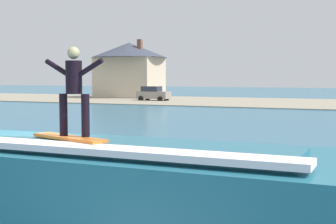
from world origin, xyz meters
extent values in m
plane|color=#2D627F|center=(0.00, 0.00, 0.00)|extent=(260.00, 260.00, 0.00)
cube|color=#24687E|center=(1.54, -0.06, 0.82)|extent=(10.62, 3.60, 1.63)
cube|color=#24687E|center=(1.54, -0.51, 1.72)|extent=(9.03, 1.62, 0.18)
cube|color=white|center=(1.54, -1.24, 1.77)|extent=(9.56, 0.65, 0.12)
cube|color=orange|center=(1.59, -0.64, 1.86)|extent=(1.93, 0.93, 0.06)
cube|color=black|center=(1.59, -0.64, 1.89)|extent=(1.68, 0.56, 0.01)
cylinder|color=black|center=(1.42, -0.58, 2.31)|extent=(0.16, 0.16, 0.83)
cylinder|color=black|center=(1.93, -0.58, 2.31)|extent=(0.16, 0.16, 0.83)
cylinder|color=black|center=(1.68, -0.58, 3.05)|extent=(0.32, 0.32, 0.65)
sphere|color=tan|center=(1.68, -0.58, 3.52)|extent=(0.24, 0.24, 0.24)
cylinder|color=black|center=(1.27, -0.58, 3.24)|extent=(0.53, 0.10, 0.35)
cylinder|color=black|center=(2.08, -0.58, 3.24)|extent=(0.53, 0.10, 0.35)
cube|color=gray|center=(0.00, 48.55, 0.05)|extent=(120.00, 21.36, 0.10)
cube|color=gray|center=(-19.45, 46.37, 0.77)|extent=(4.07, 1.77, 0.90)
cube|color=#262D38|center=(-19.76, 46.37, 1.54)|extent=(2.24, 1.60, 0.64)
cylinder|color=black|center=(-18.13, 47.30, 0.32)|extent=(0.64, 0.22, 0.64)
cylinder|color=black|center=(-18.13, 45.43, 0.32)|extent=(0.64, 0.22, 0.64)
cylinder|color=black|center=(-20.78, 47.30, 0.32)|extent=(0.64, 0.22, 0.64)
cylinder|color=black|center=(-20.78, 45.43, 0.32)|extent=(0.64, 0.22, 0.64)
cube|color=beige|center=(-26.63, 53.16, 2.89)|extent=(8.72, 6.06, 5.78)
cone|color=#383D4C|center=(-26.63, 53.16, 6.84)|extent=(10.82, 10.82, 2.13)
cube|color=brown|center=(-24.45, 52.25, 7.34)|extent=(0.60, 0.60, 1.80)
camera|label=1|loc=(7.27, -8.52, 3.06)|focal=52.28mm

